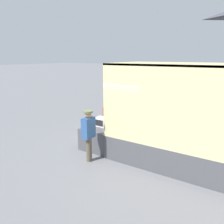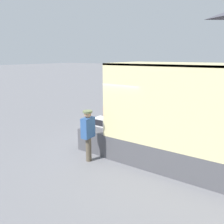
# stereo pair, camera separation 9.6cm
# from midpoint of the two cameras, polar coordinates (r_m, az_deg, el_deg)

# --- Properties ---
(ground_plane) EXTENTS (160.00, 160.00, 0.00)m
(ground_plane) POSITION_cam_midpoint_polar(r_m,az_deg,el_deg) (8.35, 2.10, -9.00)
(ground_plane) COLOR slate
(tailgate_deck) EXTENTS (1.17, 2.19, 0.80)m
(tailgate_deck) POSITION_cam_midpoint_polar(r_m,az_deg,el_deg) (8.49, -1.31, -5.67)
(tailgate_deck) COLOR #4C4C51
(tailgate_deck) RESTS_ON ground
(microwave) EXTENTS (0.53, 0.36, 0.33)m
(microwave) POSITION_cam_midpoint_polar(r_m,az_deg,el_deg) (8.04, -2.73, -2.61)
(microwave) COLOR white
(microwave) RESTS_ON tailgate_deck
(portable_generator) EXTENTS (0.63, 0.48, 0.58)m
(portable_generator) POSITION_cam_midpoint_polar(r_m,az_deg,el_deg) (8.62, -0.05, -1.03)
(portable_generator) COLOR black
(portable_generator) RESTS_ON tailgate_deck
(worker_person) EXTENTS (0.30, 0.44, 1.68)m
(worker_person) POSITION_cam_midpoint_polar(r_m,az_deg,el_deg) (6.93, -6.55, -4.92)
(worker_person) COLOR brown
(worker_person) RESTS_ON ground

